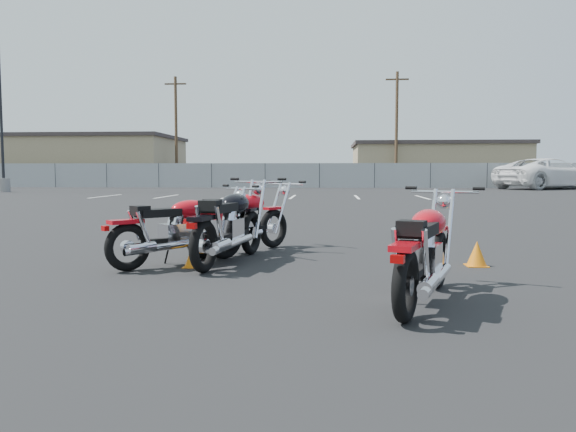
# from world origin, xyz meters

# --- Properties ---
(ground) EXTENTS (120.00, 120.00, 0.00)m
(ground) POSITION_xyz_m (0.00, 0.00, 0.00)
(ground) COLOR black
(ground) RESTS_ON ground
(motorcycle_front_red) EXTENTS (1.57, 1.97, 1.05)m
(motorcycle_front_red) POSITION_xyz_m (-0.58, 1.88, 0.48)
(motorcycle_front_red) COLOR black
(motorcycle_front_red) RESTS_ON ground
(motorcycle_second_black) EXTENTS (0.99, 2.24, 1.10)m
(motorcycle_second_black) POSITION_xyz_m (-0.58, 0.99, 0.50)
(motorcycle_second_black) COLOR black
(motorcycle_second_black) RESTS_ON ground
(motorcycle_third_red) EXTENTS (1.71, 1.75, 1.01)m
(motorcycle_third_red) POSITION_xyz_m (-1.21, 0.79, 0.46)
(motorcycle_third_red) COLOR black
(motorcycle_third_red) RESTS_ON ground
(motorcycle_rear_red) EXTENTS (1.16, 2.08, 1.03)m
(motorcycle_rear_red) POSITION_xyz_m (1.56, -1.12, 0.47)
(motorcycle_rear_red) COLOR black
(motorcycle_rear_red) RESTS_ON ground
(training_cone_near) EXTENTS (0.27, 0.27, 0.32)m
(training_cone_near) POSITION_xyz_m (2.56, 0.97, 0.16)
(training_cone_near) COLOR orange
(training_cone_near) RESTS_ON ground
(training_cone_extra) EXTENTS (0.24, 0.24, 0.28)m
(training_cone_extra) POSITION_xyz_m (-0.99, 0.64, 0.14)
(training_cone_extra) COLOR orange
(training_cone_extra) RESTS_ON ground
(light_pole_west) EXTENTS (0.80, 0.70, 11.94)m
(light_pole_west) POSITION_xyz_m (-18.12, 25.07, 3.25)
(light_pole_west) COLOR gray
(light_pole_west) RESTS_ON ground
(chainlink_fence) EXTENTS (80.06, 0.06, 1.80)m
(chainlink_fence) POSITION_xyz_m (-0.00, 35.00, 0.90)
(chainlink_fence) COLOR gray
(chainlink_fence) RESTS_ON ground
(tan_building_west) EXTENTS (18.40, 10.40, 4.30)m
(tan_building_west) POSITION_xyz_m (-22.00, 42.00, 2.16)
(tan_building_west) COLOR #968460
(tan_building_west) RESTS_ON ground
(tan_building_east) EXTENTS (14.40, 9.40, 3.70)m
(tan_building_east) POSITION_xyz_m (10.00, 44.00, 1.86)
(tan_building_east) COLOR #968460
(tan_building_east) RESTS_ON ground
(utility_pole_b) EXTENTS (1.80, 0.24, 9.00)m
(utility_pole_b) POSITION_xyz_m (-12.00, 40.00, 4.69)
(utility_pole_b) COLOR #402E1E
(utility_pole_b) RESTS_ON ground
(utility_pole_c) EXTENTS (1.80, 0.24, 9.00)m
(utility_pole_c) POSITION_xyz_m (6.00, 39.00, 4.69)
(utility_pole_c) COLOR #402E1E
(utility_pole_c) RESTS_ON ground
(parking_line_stripes) EXTENTS (15.12, 4.00, 0.01)m
(parking_line_stripes) POSITION_xyz_m (-2.50, 20.00, 0.00)
(parking_line_stripes) COLOR silver
(parking_line_stripes) RESTS_ON ground
(white_van) EXTENTS (7.22, 9.23, 3.28)m
(white_van) POSITION_xyz_m (15.47, 33.04, 1.64)
(white_van) COLOR white
(white_van) RESTS_ON ground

